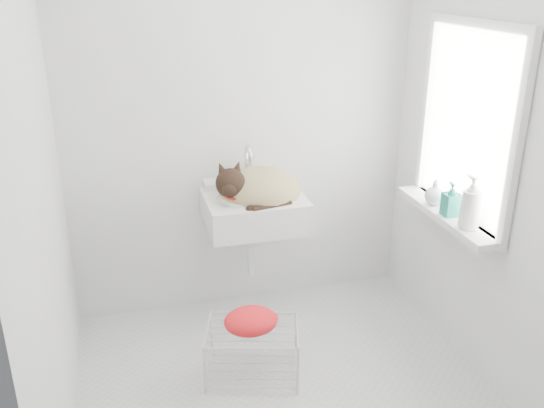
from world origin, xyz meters
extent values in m
cube|color=silver|center=(0.00, 0.00, 0.00)|extent=(2.20, 2.00, 0.02)
cube|color=white|center=(0.00, 1.00, 1.25)|extent=(2.20, 0.02, 2.50)
cube|color=white|center=(1.10, 0.00, 1.25)|extent=(0.02, 2.00, 2.50)
cube|color=white|center=(-1.10, 0.00, 1.25)|extent=(0.02, 2.00, 2.50)
cube|color=white|center=(1.09, 0.20, 1.35)|extent=(0.01, 0.80, 1.00)
cube|color=white|center=(1.07, 0.20, 1.35)|extent=(0.04, 0.90, 1.10)
cube|color=white|center=(1.01, 0.20, 0.83)|extent=(0.16, 0.88, 0.04)
cube|color=white|center=(0.02, 0.74, 0.85)|extent=(0.60, 0.52, 0.24)
ellipsoid|color=tan|center=(0.05, 0.73, 0.88)|extent=(0.50, 0.44, 0.25)
sphere|color=black|center=(-0.14, 0.65, 0.99)|extent=(0.19, 0.19, 0.18)
torus|color=#A81611|center=(-0.12, 0.65, 0.94)|extent=(0.16, 0.16, 0.07)
cube|color=silver|center=(-0.14, 0.16, 0.15)|extent=(0.57, 0.47, 0.30)
ellipsoid|color=red|center=(-0.15, 0.14, 0.33)|extent=(0.30, 0.22, 0.12)
imported|color=white|center=(1.00, -0.03, 0.85)|extent=(0.10, 0.10, 0.25)
imported|color=#137A64|center=(1.00, 0.15, 0.85)|extent=(0.09, 0.09, 0.19)
imported|color=silver|center=(1.00, 0.32, 0.85)|extent=(0.16, 0.16, 0.15)
camera|label=1|loc=(-0.74, -2.49, 2.12)|focal=38.55mm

